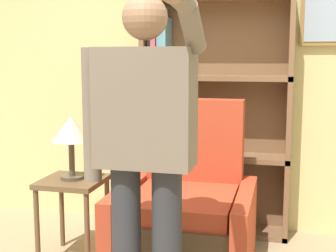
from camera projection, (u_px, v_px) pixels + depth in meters
name	position (u px, v px, depth m)	size (l,w,h in m)	color
wall_back	(199.00, 61.00, 3.92)	(8.00, 0.11, 2.80)	#DBCC84
bookcase	(200.00, 120.00, 3.83)	(1.20, 0.28, 1.91)	brown
armchair	(186.00, 217.00, 3.19)	(0.90, 0.90, 1.14)	#4C3823
person_standing	(145.00, 146.00, 2.28)	(0.62, 0.78, 1.73)	#2D2D33
side_table	(73.00, 194.00, 3.31)	(0.43, 0.43, 0.58)	brown
table_lamp	(71.00, 132.00, 3.25)	(0.27, 0.27, 0.45)	#4C4233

